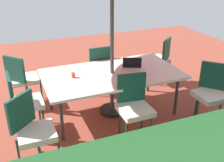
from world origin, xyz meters
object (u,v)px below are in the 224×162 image
Objects in this scene: chair_southwest at (159,58)px; laptop at (132,65)px; chair_south at (98,66)px; chair_east at (23,100)px; chair_northwest at (211,91)px; chair_northeast at (32,128)px; chair_southeast at (22,77)px; dining_table at (112,75)px; chair_north at (134,104)px; cup at (73,75)px.

chair_southwest is 2.49× the size of laptop.
chair_south is 1.75m from chair_east.
chair_northwest reaches higher than laptop.
chair_northeast is 1.00× the size of chair_southeast.
laptop is at bearing -167.12° from dining_table.
chair_east is at bearing 162.09° from chair_north.
chair_north is at bearing -40.55° from chair_northeast.
cup is at bearing -157.80° from chair_northwest.
chair_east is (0.08, 0.88, 0.00)m from chair_southeast.
chair_east is (1.51, 0.88, 0.00)m from chair_south.
dining_table is at bearing 37.26° from laptop.
chair_north is 1.10m from cup.
chair_northwest is (-1.38, 0.85, -0.15)m from dining_table.
laptop is (-0.41, -0.09, 0.09)m from dining_table.
chair_south is at bearing 97.72° from chair_north.
chair_southeast is (1.39, -0.84, -0.15)m from dining_table.
chair_south is 1.00× the size of chair_north.
chair_south is 1.00× the size of chair_east.
chair_northeast is 3.28m from chair_southwest.
chair_northeast reaches higher than dining_table.
dining_table is 1.63m from chair_northwest.
dining_table is 2.32× the size of chair_southwest.
chair_south is 1.00× the size of chair_southwest.
dining_table is at bearing 100.60° from chair_north.
chair_northwest is at bearing -43.02° from chair_northeast.
cup is at bearing 5.96° from chair_northeast.
chair_north is 1.00× the size of chair_southwest.
chair_northeast and chair_southwest have the same top height.
chair_north and chair_southwest have the same top height.
chair_northwest is (-1.34, 1.69, 0.00)m from chair_south.
chair_southeast is 1.97m from laptop.
chair_south is (-0.05, -0.84, -0.15)m from dining_table.
chair_northeast is 1.00× the size of chair_east.
chair_south is at bearing -93.15° from dining_table.
laptop is (1.00, 0.72, 0.24)m from chair_southwest.
chair_northwest is 1.00× the size of chair_east.
cup is at bearing 48.34° from chair_south.
chair_southeast is at bearing -165.27° from chair_northwest.
chair_southwest is 1.00× the size of chair_northwest.
chair_northeast is 2.49× the size of laptop.
chair_southwest and chair_northwest have the same top height.
laptop is (-1.84, -0.92, 0.24)m from chair_northeast.
cup is at bearing -86.34° from chair_east.
chair_southwest is at bearing -149.96° from dining_table.
chair_southwest is 1.00× the size of chair_east.
chair_southeast is at bearing 46.04° from chair_northeast.
chair_east is 1.90m from laptop.
chair_east is (1.47, 0.04, -0.15)m from dining_table.
chair_southwest is (-1.36, 0.03, 0.00)m from chair_south.
chair_north is 1.00× the size of chair_northwest.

